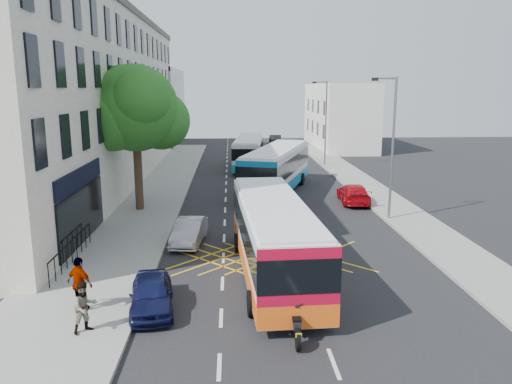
{
  "coord_description": "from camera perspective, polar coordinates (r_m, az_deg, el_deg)",
  "views": [
    {
      "loc": [
        -2.83,
        -15.52,
        7.58
      ],
      "look_at": [
        -1.51,
        9.97,
        2.2
      ],
      "focal_mm": 35.0,
      "sensor_mm": 36.0,
      "label": 1
    }
  ],
  "objects": [
    {
      "name": "distant_car_silver",
      "position": [
        56.73,
        2.47,
        4.83
      ],
      "size": [
        1.9,
        3.69,
        1.2
      ],
      "primitive_type": "imported",
      "rotation": [
        0.0,
        0.0,
        3.28
      ],
      "color": "#A4A6AC",
      "rests_on": "ground"
    },
    {
      "name": "bus_far",
      "position": [
        47.66,
        -0.84,
        4.61
      ],
      "size": [
        3.34,
        10.51,
        2.9
      ],
      "rotation": [
        0.0,
        0.0,
        -0.09
      ],
      "color": "silver",
      "rests_on": "ground"
    },
    {
      "name": "building_right",
      "position": [
        65.11,
        9.42,
        8.6
      ],
      "size": [
        6.0,
        18.0,
        8.0
      ],
      "primitive_type": "cube",
      "color": "silver",
      "rests_on": "ground"
    },
    {
      "name": "distant_car_dark",
      "position": [
        66.13,
        2.23,
        5.94
      ],
      "size": [
        2.02,
        4.52,
        1.44
      ],
      "primitive_type": "imported",
      "rotation": [
        0.0,
        0.0,
        3.03
      ],
      "color": "black",
      "rests_on": "ground"
    },
    {
      "name": "pavement_left",
      "position": [
        31.94,
        -13.1,
        -2.0
      ],
      "size": [
        5.0,
        70.0,
        0.15
      ],
      "primitive_type": "cube",
      "color": "gray",
      "rests_on": "ground"
    },
    {
      "name": "pedestrian_near",
      "position": [
        16.56,
        -18.98,
        -12.32
      ],
      "size": [
        1.01,
        0.99,
        1.63
      ],
      "primitive_type": "imported",
      "rotation": [
        0.0,
        0.0,
        0.7
      ],
      "color": "gray",
      "rests_on": "pavement_left"
    },
    {
      "name": "lamp_near",
      "position": [
        29.11,
        15.2,
        5.65
      ],
      "size": [
        1.45,
        0.15,
        8.0
      ],
      "color": "slate",
      "rests_on": "pavement_right"
    },
    {
      "name": "terrace_far",
      "position": [
        71.45,
        -12.12,
        9.58
      ],
      "size": [
        8.0,
        20.0,
        10.0
      ],
      "primitive_type": "cube",
      "color": "silver",
      "rests_on": "ground"
    },
    {
      "name": "red_hatchback",
      "position": [
        33.83,
        11.08,
        -0.17
      ],
      "size": [
        2.1,
        4.51,
        1.27
      ],
      "primitive_type": "imported",
      "rotation": [
        0.0,
        0.0,
        3.07
      ],
      "color": "#B20711",
      "rests_on": "ground"
    },
    {
      "name": "pedestrian_far",
      "position": [
        18.09,
        -19.49,
        -9.87
      ],
      "size": [
        1.17,
        0.94,
        1.87
      ],
      "primitive_type": "imported",
      "rotation": [
        0.0,
        0.0,
        2.62
      ],
      "color": "gray",
      "rests_on": "pavement_left"
    },
    {
      "name": "distant_car_grey",
      "position": [
        59.16,
        -1.03,
        5.11
      ],
      "size": [
        1.99,
        4.24,
        1.17
      ],
      "primitive_type": "imported",
      "rotation": [
        0.0,
        0.0,
        0.01
      ],
      "color": "#414349",
      "rests_on": "ground"
    },
    {
      "name": "pavement_right",
      "position": [
        33.08,
        15.33,
        -1.64
      ],
      "size": [
        3.0,
        70.0,
        0.15
      ],
      "primitive_type": "cube",
      "color": "gray",
      "rests_on": "ground"
    },
    {
      "name": "lamp_far",
      "position": [
        48.46,
        7.87,
        8.29
      ],
      "size": [
        1.45,
        0.15,
        8.0
      ],
      "color": "slate",
      "rests_on": "pavement_right"
    },
    {
      "name": "railings",
      "position": [
        22.97,
        -20.33,
        -6.24
      ],
      "size": [
        0.08,
        5.6,
        1.14
      ],
      "primitive_type": null,
      "color": "black",
      "rests_on": "pavement_left"
    },
    {
      "name": "terrace_main",
      "position": [
        41.55,
        -18.85,
        10.14
      ],
      "size": [
        8.3,
        45.0,
        13.5
      ],
      "color": "beige",
      "rests_on": "ground"
    },
    {
      "name": "parked_car_silver",
      "position": [
        24.84,
        -7.64,
        -4.5
      ],
      "size": [
        1.7,
        3.84,
        1.23
      ],
      "primitive_type": "imported",
      "rotation": [
        0.0,
        0.0,
        -0.11
      ],
      "color": "#A3A5AB",
      "rests_on": "ground"
    },
    {
      "name": "ground",
      "position": [
        17.5,
        6.84,
        -13.85
      ],
      "size": [
        120.0,
        120.0,
        0.0
      ],
      "primitive_type": "plane",
      "color": "black",
      "rests_on": "ground"
    },
    {
      "name": "bus_mid",
      "position": [
        36.45,
        2.37,
        2.65
      ],
      "size": [
        6.17,
        11.9,
        3.27
      ],
      "rotation": [
        0.0,
        0.0,
        -0.32
      ],
      "color": "silver",
      "rests_on": "ground"
    },
    {
      "name": "bus_near",
      "position": [
        20.31,
        2.02,
        -5.12
      ],
      "size": [
        3.18,
        11.18,
        3.11
      ],
      "rotation": [
        0.0,
        0.0,
        0.05
      ],
      "color": "silver",
      "rests_on": "ground"
    },
    {
      "name": "street_tree",
      "position": [
        31.04,
        -13.68,
        9.19
      ],
      "size": [
        6.3,
        5.7,
        8.8
      ],
      "color": "#382619",
      "rests_on": "pavement_left"
    },
    {
      "name": "parked_car_blue",
      "position": [
        17.9,
        -11.86,
        -11.3
      ],
      "size": [
        1.9,
        3.73,
        1.22
      ],
      "primitive_type": "imported",
      "rotation": [
        0.0,
        0.0,
        0.13
      ],
      "color": "#0D1136",
      "rests_on": "ground"
    },
    {
      "name": "motorbike",
      "position": [
        15.67,
        4.56,
        -13.33
      ],
      "size": [
        0.65,
        2.19,
        1.94
      ],
      "rotation": [
        0.0,
        0.0,
        -0.03
      ],
      "color": "black",
      "rests_on": "ground"
    }
  ]
}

